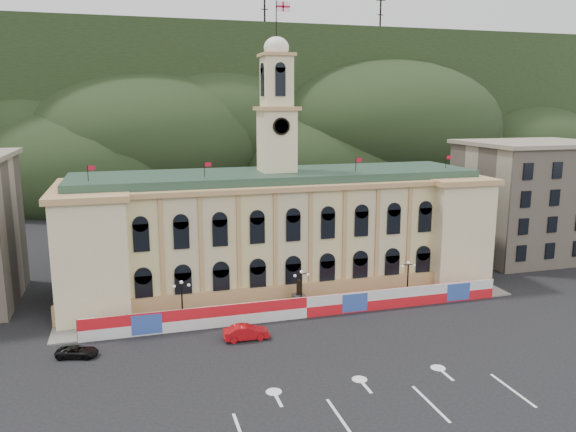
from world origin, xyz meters
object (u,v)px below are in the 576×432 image
object	(u,v)px
red_sedan	(246,332)
lamp_center	(301,287)
statue	(299,299)
black_suv	(77,352)

from	to	relation	value
red_sedan	lamp_center	bearing A→B (deg)	-51.66
lamp_center	red_sedan	size ratio (longest dim) A/B	1.07
lamp_center	red_sedan	world-z (taller)	lamp_center
statue	lamp_center	distance (m)	2.14
black_suv	statue	bearing A→B (deg)	-60.65
lamp_center	red_sedan	bearing A→B (deg)	-142.76
statue	black_suv	size ratio (longest dim) A/B	0.86
lamp_center	black_suv	bearing A→B (deg)	-167.33
statue	lamp_center	xyz separation A→B (m)	(0.00, -1.00, 1.89)
statue	red_sedan	size ratio (longest dim) A/B	0.77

